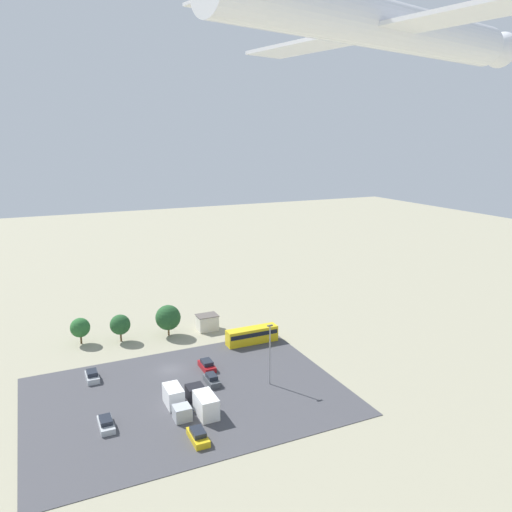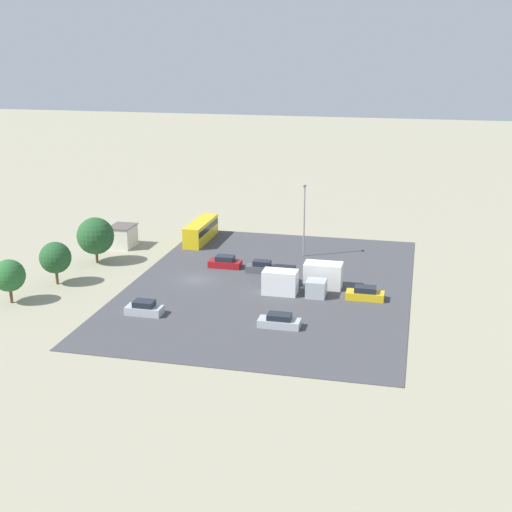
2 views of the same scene
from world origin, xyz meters
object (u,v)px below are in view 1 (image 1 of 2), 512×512
(parked_car_0, at_px, (207,365))
(airplane, at_px, (390,26))
(bus, at_px, (252,335))
(parked_truck_1, at_px, (176,401))
(parked_car_2, at_px, (198,436))
(parked_car_1, at_px, (92,376))
(parked_car_4, at_px, (212,380))
(parked_car_3, at_px, (106,424))
(shed_building, at_px, (207,322))
(parked_truck_0, at_px, (203,401))

(parked_car_0, bearing_deg, airplane, -82.93)
(bus, distance_m, parked_truck_1, 26.87)
(parked_truck_1, bearing_deg, parked_car_0, -129.07)
(parked_car_2, height_order, parked_truck_1, parked_truck_1)
(airplane, bearing_deg, bus, 157.92)
(bus, bearing_deg, airplane, -8.92)
(parked_car_1, height_order, parked_car_4, parked_car_4)
(parked_car_0, relative_size, parked_car_3, 0.96)
(parked_car_3, relative_size, parked_car_4, 1.11)
(bus, relative_size, parked_truck_1, 1.34)
(parked_car_3, xyz_separation_m, parked_truck_1, (-10.14, -0.70, 0.73))
(shed_building, bearing_deg, airplane, 88.42)
(parked_car_1, distance_m, parked_truck_0, 21.57)
(parked_truck_1, height_order, airplane, airplane)
(parked_car_3, bearing_deg, bus, 30.97)
(parked_truck_1, relative_size, airplane, 0.20)
(parked_car_2, bearing_deg, shed_building, 68.74)
(parked_car_1, relative_size, airplane, 0.11)
(parked_car_0, relative_size, parked_truck_0, 0.51)
(parked_car_4, distance_m, parked_truck_0, 8.30)
(shed_building, distance_m, parked_truck_0, 32.06)
(parked_car_2, distance_m, parked_truck_1, 8.97)
(parked_car_3, bearing_deg, parked_car_4, 18.43)
(parked_car_0, height_order, parked_car_2, parked_car_0)
(bus, bearing_deg, parked_truck_0, -40.59)
(bus, bearing_deg, parked_car_4, -46.02)
(airplane, bearing_deg, parked_car_3, -152.08)
(parked_car_0, bearing_deg, bus, 30.99)
(parked_car_2, xyz_separation_m, parked_car_4, (-7.03, -14.10, 0.02))
(parked_car_1, relative_size, parked_truck_1, 0.54)
(parked_car_0, relative_size, parked_car_4, 1.07)
(shed_building, xyz_separation_m, parked_car_1, (24.79, 13.19, -0.88))
(parked_car_0, height_order, parked_truck_1, parked_truck_1)
(parked_car_3, bearing_deg, parked_car_1, 89.57)
(bus, xyz_separation_m, airplane, (7.08, 45.10, 46.84))
(parked_car_0, distance_m, parked_truck_1, 13.53)
(parked_car_4, bearing_deg, parked_car_0, 78.71)
(parked_car_2, xyz_separation_m, parked_truck_1, (0.42, -8.93, 0.68))
(shed_building, distance_m, parked_car_1, 28.10)
(parked_truck_1, xyz_separation_m, airplane, (-13.24, 27.52, 47.15))
(parked_car_1, xyz_separation_m, parked_truck_1, (-10.03, 14.73, 0.67))
(parked_car_4, bearing_deg, bus, 43.98)
(shed_building, bearing_deg, bus, 118.24)
(shed_building, xyz_separation_m, parked_car_2, (14.34, 36.85, -0.89))
(parked_truck_1, bearing_deg, parked_truck_0, 149.04)
(shed_building, relative_size, parked_car_4, 1.06)
(bus, distance_m, parked_car_4, 17.90)
(parked_car_4, bearing_deg, airplane, -79.97)
(shed_building, xyz_separation_m, parked_truck_1, (14.76, 27.92, -0.21))
(parked_car_3, bearing_deg, parked_car_0, 30.96)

